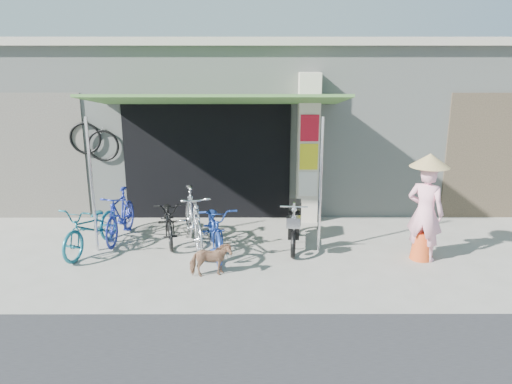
{
  "coord_description": "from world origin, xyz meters",
  "views": [
    {
      "loc": [
        -0.22,
        -7.46,
        3.37
      ],
      "look_at": [
        -0.2,
        1.0,
        1.0
      ],
      "focal_mm": 35.0,
      "sensor_mm": 36.0,
      "label": 1
    }
  ],
  "objects_px": {
    "bike_navy": "(215,228)",
    "bike_blue": "(120,215)",
    "moped": "(294,223)",
    "bike_teal": "(92,227)",
    "bike_black": "(169,219)",
    "bike_silver": "(193,219)",
    "street_dog": "(211,260)",
    "nun": "(425,208)"
  },
  "relations": [
    {
      "from": "bike_navy",
      "to": "street_dog",
      "type": "bearing_deg",
      "value": -101.11
    },
    {
      "from": "bike_teal",
      "to": "street_dog",
      "type": "xyz_separation_m",
      "value": [
        2.16,
        -1.04,
        -0.16
      ]
    },
    {
      "from": "bike_teal",
      "to": "nun",
      "type": "relative_size",
      "value": 0.91
    },
    {
      "from": "street_dog",
      "to": "moped",
      "type": "xyz_separation_m",
      "value": [
        1.4,
        1.33,
        0.15
      ]
    },
    {
      "from": "bike_silver",
      "to": "moped",
      "type": "xyz_separation_m",
      "value": [
        1.8,
        0.13,
        -0.12
      ]
    },
    {
      "from": "bike_navy",
      "to": "bike_teal",
      "type": "bearing_deg",
      "value": 166.2
    },
    {
      "from": "bike_black",
      "to": "moped",
      "type": "height_order",
      "value": "moped"
    },
    {
      "from": "bike_navy",
      "to": "nun",
      "type": "height_order",
      "value": "nun"
    },
    {
      "from": "bike_teal",
      "to": "moped",
      "type": "relative_size",
      "value": 1.03
    },
    {
      "from": "moped",
      "to": "bike_black",
      "type": "bearing_deg",
      "value": -178.97
    },
    {
      "from": "bike_black",
      "to": "bike_blue",
      "type": "bearing_deg",
      "value": 162.67
    },
    {
      "from": "nun",
      "to": "bike_black",
      "type": "bearing_deg",
      "value": 22.87
    },
    {
      "from": "bike_blue",
      "to": "moped",
      "type": "xyz_separation_m",
      "value": [
        3.21,
        -0.27,
        -0.05
      ]
    },
    {
      "from": "nun",
      "to": "bike_teal",
      "type": "bearing_deg",
      "value": 30.24
    },
    {
      "from": "moped",
      "to": "bike_silver",
      "type": "bearing_deg",
      "value": -169.71
    },
    {
      "from": "bike_navy",
      "to": "bike_blue",
      "type": "bearing_deg",
      "value": 148.77
    },
    {
      "from": "bike_black",
      "to": "bike_teal",
      "type": "bearing_deg",
      "value": -171.72
    },
    {
      "from": "bike_blue",
      "to": "street_dog",
      "type": "height_order",
      "value": "bike_blue"
    },
    {
      "from": "bike_navy",
      "to": "street_dog",
      "type": "distance_m",
      "value": 0.94
    },
    {
      "from": "bike_black",
      "to": "bike_navy",
      "type": "bearing_deg",
      "value": -47.3
    },
    {
      "from": "bike_black",
      "to": "bike_silver",
      "type": "distance_m",
      "value": 0.6
    },
    {
      "from": "bike_navy",
      "to": "street_dog",
      "type": "height_order",
      "value": "bike_navy"
    },
    {
      "from": "bike_silver",
      "to": "bike_navy",
      "type": "distance_m",
      "value": 0.5
    },
    {
      "from": "bike_teal",
      "to": "bike_navy",
      "type": "xyz_separation_m",
      "value": [
        2.17,
        -0.12,
        0.03
      ]
    },
    {
      "from": "bike_blue",
      "to": "street_dog",
      "type": "xyz_separation_m",
      "value": [
        1.81,
        -1.6,
        -0.2
      ]
    },
    {
      "from": "bike_black",
      "to": "bike_silver",
      "type": "xyz_separation_m",
      "value": [
        0.49,
        -0.34,
        0.12
      ]
    },
    {
      "from": "bike_navy",
      "to": "nun",
      "type": "bearing_deg",
      "value": -14.66
    },
    {
      "from": "bike_blue",
      "to": "nun",
      "type": "distance_m",
      "value": 5.41
    },
    {
      "from": "bike_teal",
      "to": "bike_black",
      "type": "distance_m",
      "value": 1.36
    },
    {
      "from": "bike_silver",
      "to": "nun",
      "type": "bearing_deg",
      "value": -23.31
    },
    {
      "from": "bike_blue",
      "to": "nun",
      "type": "xyz_separation_m",
      "value": [
        5.31,
        -0.93,
        0.42
      ]
    },
    {
      "from": "bike_teal",
      "to": "bike_black",
      "type": "relative_size",
      "value": 1.05
    },
    {
      "from": "bike_blue",
      "to": "bike_silver",
      "type": "height_order",
      "value": "bike_silver"
    },
    {
      "from": "bike_black",
      "to": "street_dog",
      "type": "bearing_deg",
      "value": -72.81
    },
    {
      "from": "bike_silver",
      "to": "bike_navy",
      "type": "bearing_deg",
      "value": -49.7
    },
    {
      "from": "bike_teal",
      "to": "bike_black",
      "type": "bearing_deg",
      "value": 36.06
    },
    {
      "from": "bike_silver",
      "to": "bike_navy",
      "type": "relative_size",
      "value": 1.0
    },
    {
      "from": "bike_blue",
      "to": "bike_navy",
      "type": "distance_m",
      "value": 1.94
    },
    {
      "from": "street_dog",
      "to": "bike_teal",
      "type": "bearing_deg",
      "value": 51.18
    },
    {
      "from": "bike_navy",
      "to": "moped",
      "type": "distance_m",
      "value": 1.45
    },
    {
      "from": "street_dog",
      "to": "moped",
      "type": "relative_size",
      "value": 0.4
    },
    {
      "from": "bike_navy",
      "to": "street_dog",
      "type": "relative_size",
      "value": 2.76
    }
  ]
}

